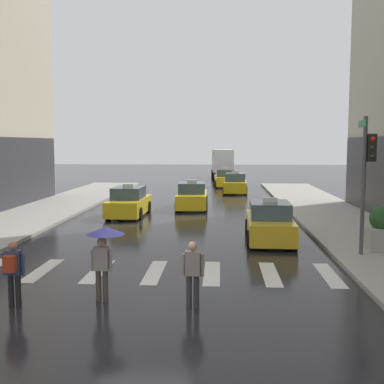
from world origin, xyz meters
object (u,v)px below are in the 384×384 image
Objects in this scene: pedestrian_with_umbrella at (104,243)px; taxi_fourth at (235,184)px; taxi_third at (192,197)px; taxi_fifth at (225,179)px; taxi_lead at (270,223)px; taxi_second at (129,203)px; planter_near_corner at (382,230)px; traffic_light_pole at (367,166)px; box_truck at (222,163)px; pedestrian_plain_coat at (193,270)px; pedestrian_with_backpack at (13,269)px.

taxi_fourth is at bearing 81.35° from pedestrian_with_umbrella.
taxi_fifth is (2.17, 15.24, 0.00)m from taxi_third.
pedestrian_with_umbrella reaches higher than taxi_lead.
pedestrian_with_umbrella is (2.17, -14.37, 0.79)m from taxi_second.
traffic_light_pole is at bearing -135.62° from planter_near_corner.
planter_near_corner is (3.86, -2.08, 0.15)m from taxi_lead.
taxi_second is 19.28m from taxi_fifth.
taxi_third is 10.03m from taxi_fourth.
pedestrian_with_umbrella reaches higher than taxi_fourth.
traffic_light_pole is 28.30m from taxi_fifth.
box_truck is 4.62× the size of pedestrian_plain_coat.
pedestrian_plain_coat is (-1.88, -27.51, 0.21)m from taxi_fourth.
planter_near_corner is (11.00, -8.47, 0.15)m from taxi_second.
pedestrian_with_backpack is at bearing -150.87° from traffic_light_pole.
taxi_second is 15.35m from pedestrian_plain_coat.
taxi_fourth is (-0.83, 19.21, 0.00)m from taxi_lead.
taxi_third is at bearing -98.10° from taxi_fifth.
taxi_lead is at bearing -86.23° from taxi_fifth.
box_truck is (-1.04, 15.66, 1.13)m from taxi_fourth.
box_truck reaches higher than pedestrian_with_umbrella.
taxi_third is 17.97m from pedestrian_plain_coat.
traffic_light_pole is at bearing -82.66° from box_truck.
pedestrian_with_backpack is at bearing -129.68° from taxi_lead.
taxi_lead is 4.39m from planter_near_corner.
pedestrian_plain_coat is at bearing -136.56° from planter_near_corner.
taxi_fourth is (2.98, 9.58, 0.00)m from taxi_third.
taxi_fifth is at bearing 93.77° from taxi_lead.
pedestrian_with_backpack is (-7.09, -8.55, 0.25)m from taxi_lead.
taxi_fifth is at bearing 98.11° from taxi_fourth.
pedestrian_with_backpack is at bearing -100.24° from taxi_third.
pedestrian_with_umbrella is at bearing -95.79° from taxi_fifth.
taxi_third is 2.78× the size of pedestrian_with_backpack.
taxi_fifth is at bearing 73.43° from taxi_second.
box_truck is (-1.87, 34.86, 1.13)m from taxi_lead.
planter_near_corner is (5.73, -36.95, -0.98)m from box_truck.
taxi_second and taxi_third have the same top height.
pedestrian_with_backpack is 1.00× the size of pedestrian_plain_coat.
traffic_light_pole is 11.78m from pedestrian_with_backpack.
box_truck is at bearing 98.82° from planter_near_corner.
traffic_light_pole is at bearing -42.59° from taxi_second.
taxi_fourth is 27.51m from pedestrian_with_umbrella.
taxi_third and taxi_fourth have the same top height.
taxi_second is 14.28m from taxi_fourth.
traffic_light_pole reaches higher than box_truck.
box_truck is at bearing 91.34° from taxi_fifth.
traffic_light_pole reaches higher than pedestrian_with_umbrella.
planter_near_corner is at bearing 44.38° from traffic_light_pole.
taxi_lead is at bearing 50.32° from pedestrian_with_backpack.
traffic_light_pole is 2.91× the size of pedestrian_with_backpack.
planter_near_corner is at bearing -81.18° from box_truck.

